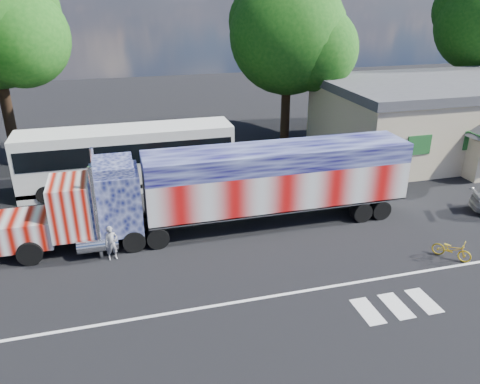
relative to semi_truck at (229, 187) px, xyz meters
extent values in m
plane|color=black|center=(0.52, -3.06, -2.22)|extent=(100.00, 100.00, 0.00)
cube|color=silver|center=(0.52, -6.06, -2.21)|extent=(30.00, 0.15, 0.01)
cube|color=silver|center=(3.32, -7.86, -2.21)|extent=(0.70, 1.60, 0.01)
cube|color=silver|center=(4.52, -7.86, -2.21)|extent=(0.70, 1.60, 0.01)
cube|color=silver|center=(5.72, -7.86, -2.21)|extent=(0.70, 1.60, 0.01)
cube|color=black|center=(-6.32, 0.00, -1.53)|extent=(8.82, 0.98, 0.29)
cube|color=tan|center=(-9.45, 0.00, -1.04)|extent=(2.55, 2.16, 1.27)
cube|color=tan|center=(-7.30, 0.00, -0.16)|extent=(1.76, 2.45, 2.45)
cube|color=black|center=(-8.13, 0.00, 0.28)|extent=(0.06, 2.06, 0.88)
cube|color=#4A5184|center=(-5.34, 0.00, -0.06)|extent=(2.16, 2.45, 2.84)
cube|color=#4A5184|center=(-5.34, 0.00, 1.55)|extent=(1.76, 2.35, 0.49)
cylinder|color=silver|center=(-6.22, 1.29, -0.06)|extent=(0.20, 0.20, 4.31)
cylinder|color=silver|center=(-6.22, -1.29, -0.06)|extent=(0.20, 0.20, 4.31)
cylinder|color=silver|center=(-6.32, 1.27, -1.58)|extent=(1.76, 0.65, 0.65)
cylinder|color=silver|center=(-6.32, -1.27, -1.58)|extent=(1.76, 0.65, 0.65)
cylinder|color=black|center=(-9.16, -1.08, -1.68)|extent=(1.08, 0.34, 1.08)
cylinder|color=black|center=(-9.16, 1.08, -1.68)|extent=(1.08, 0.34, 1.08)
cylinder|color=black|center=(-4.75, -1.03, -1.71)|extent=(1.02, 0.54, 1.02)
cylinder|color=black|center=(-4.75, 1.03, -1.71)|extent=(1.02, 0.54, 1.02)
cylinder|color=black|center=(-3.67, -1.03, -1.71)|extent=(1.02, 0.54, 1.02)
cylinder|color=black|center=(-3.67, 1.03, -1.71)|extent=(1.02, 0.54, 1.02)
cube|color=black|center=(2.50, 0.00, -1.29)|extent=(12.74, 1.08, 0.29)
cube|color=#D07171|center=(2.50, 0.00, -0.16)|extent=(13.13, 2.55, 1.96)
cube|color=#454888|center=(2.50, 0.00, 1.31)|extent=(13.13, 2.55, 0.98)
cube|color=silver|center=(2.50, 0.00, -1.14)|extent=(13.13, 2.55, 0.12)
cube|color=silver|center=(9.09, 0.00, 0.33)|extent=(0.04, 2.45, 2.84)
cylinder|color=black|center=(6.72, -1.03, -1.71)|extent=(1.02, 0.54, 1.02)
cylinder|color=black|center=(6.72, 1.03, -1.71)|extent=(1.02, 0.54, 1.02)
cylinder|color=black|center=(7.79, -1.03, -1.71)|extent=(1.02, 0.54, 1.02)
cylinder|color=black|center=(7.79, 1.03, -1.71)|extent=(1.02, 0.54, 1.02)
cube|color=silver|center=(-4.52, 6.80, -0.41)|extent=(12.41, 2.69, 3.62)
cube|color=black|center=(-4.52, 6.80, 0.26)|extent=(11.99, 2.75, 1.14)
cube|color=black|center=(-4.52, 6.80, -1.75)|extent=(12.41, 2.69, 0.26)
cube|color=black|center=(-10.73, 6.80, -0.25)|extent=(0.06, 2.38, 1.45)
cylinder|color=black|center=(-9.18, 5.51, -1.70)|extent=(1.03, 0.31, 1.03)
cylinder|color=black|center=(-9.18, 8.09, -1.70)|extent=(1.03, 0.31, 1.03)
cylinder|color=black|center=(-1.42, 5.51, -1.70)|extent=(1.03, 0.31, 1.03)
cylinder|color=black|center=(-1.42, 8.09, -1.70)|extent=(1.03, 0.31, 1.03)
cylinder|color=black|center=(-0.49, 5.51, -1.70)|extent=(1.03, 0.31, 1.03)
cylinder|color=black|center=(-0.49, 8.09, -1.70)|extent=(1.03, 0.31, 1.03)
cube|color=#C8B696|center=(20.52, 7.94, 0.08)|extent=(22.00, 10.00, 4.60)
cube|color=#46464B|center=(20.52, 7.94, 2.68)|extent=(22.40, 10.40, 0.60)
cube|color=#1E5926|center=(12.52, 2.90, 0.18)|extent=(1.60, 0.08, 1.20)
cube|color=#1E5926|center=(16.52, 2.90, 0.18)|extent=(1.60, 0.08, 1.20)
imported|color=slate|center=(-5.73, -1.56, -1.43)|extent=(0.64, 0.49, 1.59)
imported|color=gold|center=(8.76, -5.44, -1.78)|extent=(1.51, 1.66, 0.88)
cylinder|color=black|center=(7.96, 13.75, 0.96)|extent=(0.70, 0.70, 6.35)
sphere|color=#1B5113|center=(7.96, 13.75, 5.72)|extent=(8.69, 8.69, 8.69)
sphere|color=#1B5113|center=(9.70, 12.45, 4.81)|extent=(6.08, 6.08, 6.08)
sphere|color=#1B5113|center=(6.66, 15.06, 6.63)|extent=(5.65, 5.65, 5.65)
cylinder|color=black|center=(26.65, 15.37, 1.17)|extent=(0.70, 0.70, 6.78)
sphere|color=#1B5113|center=(25.37, 16.65, 7.22)|extent=(5.54, 5.54, 5.54)
cylinder|color=black|center=(-11.75, 12.70, 1.56)|extent=(0.70, 0.70, 7.56)
sphere|color=#1B5113|center=(-10.05, 11.42, 6.16)|extent=(5.95, 5.95, 5.95)
camera|label=1|loc=(-4.97, -20.31, 8.71)|focal=35.00mm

